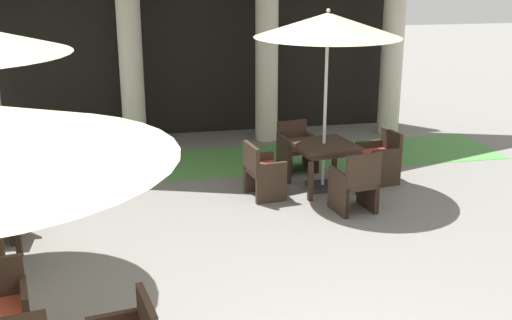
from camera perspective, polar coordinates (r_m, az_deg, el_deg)
The scene contains 8 objects.
lawn_strip at distance 11.63m, azimuth -4.00°, elevation -0.17°, with size 10.86×1.77×0.01m, color #519347.
patio_table_mid_left at distance 10.13m, azimuth 6.03°, elevation 0.92°, with size 1.03×1.03×0.76m.
patio_umbrella_mid_left at distance 9.76m, azimuth 6.39°, elevation 11.69°, with size 2.22×2.22×2.82m.
patio_chair_mid_left_south at distance 9.34m, azimuth 8.79°, elevation -2.14°, with size 0.63×0.63×0.93m.
patio_chair_mid_left_north at distance 11.09m, azimuth 3.64°, elevation 1.05°, with size 0.65×0.64×0.83m.
patio_chair_mid_left_east at distance 10.69m, azimuth 10.92°, elevation 0.20°, with size 0.62×0.67×0.84m.
patio_chair_mid_left_west at distance 9.81m, azimuth 0.61°, elevation -1.05°, with size 0.58×0.66×0.85m.
terracotta_urn at distance 10.49m, azimuth 1.28°, elevation -1.11°, with size 0.30×0.30×0.43m.
Camera 1 is at (-1.41, -3.46, 3.52)m, focal length 45.06 mm.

